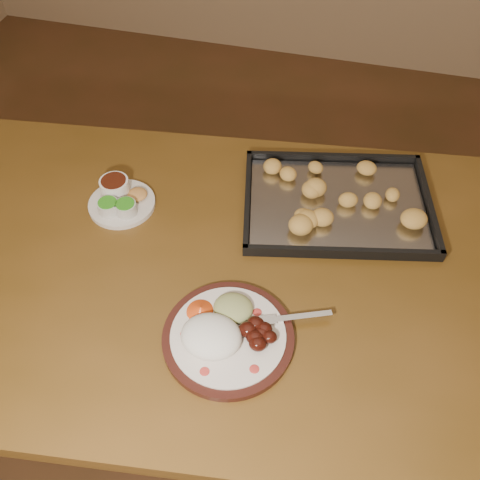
# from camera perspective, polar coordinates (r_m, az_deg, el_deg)

# --- Properties ---
(ground) EXTENTS (4.00, 4.00, 0.00)m
(ground) POSITION_cam_1_polar(r_m,az_deg,el_deg) (1.94, -2.25, -11.48)
(ground) COLOR brown
(ground) RESTS_ON ground
(dining_table) EXTENTS (1.60, 1.08, 0.75)m
(dining_table) POSITION_cam_1_polar(r_m,az_deg,el_deg) (1.27, -0.71, -5.51)
(dining_table) COLOR brown
(dining_table) RESTS_ON ground
(dinner_plate) EXTENTS (0.33, 0.26, 0.06)m
(dinner_plate) POSITION_cam_1_polar(r_m,az_deg,el_deg) (1.08, -1.55, -9.94)
(dinner_plate) COLOR black
(dinner_plate) RESTS_ON dining_table
(condiment_saucer) EXTENTS (0.16, 0.16, 0.06)m
(condiment_saucer) POSITION_cam_1_polar(r_m,az_deg,el_deg) (1.34, -12.72, 4.29)
(condiment_saucer) COLOR silver
(condiment_saucer) RESTS_ON dining_table
(baking_tray) EXTENTS (0.51, 0.42, 0.05)m
(baking_tray) POSITION_cam_1_polar(r_m,az_deg,el_deg) (1.33, 10.35, 4.03)
(baking_tray) COLOR black
(baking_tray) RESTS_ON dining_table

